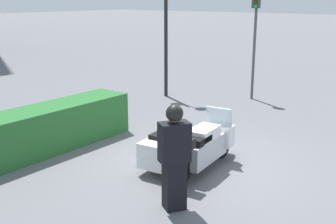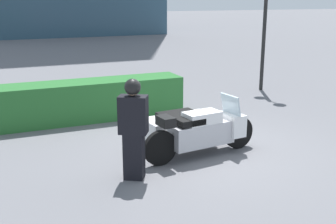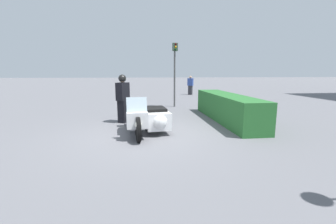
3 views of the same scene
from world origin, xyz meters
name	(u,v)px [view 3 (image 3 of 3)]	position (x,y,z in m)	size (l,w,h in m)	color
ground_plane	(145,135)	(0.00, 0.00, 0.00)	(160.00, 160.00, 0.00)	slate
police_motorcycle	(147,117)	(-0.29, 0.07, 0.47)	(2.51, 1.36, 1.16)	black
officer_rider	(123,97)	(-1.82, -0.75, 0.92)	(0.56, 0.49, 1.75)	black
hedge_bush_curbside	(226,107)	(-1.74, 3.14, 0.50)	(4.94, 0.96, 0.99)	#28662D
traffic_light_far	(175,65)	(-5.41, 1.69, 2.18)	(0.22, 0.28, 3.31)	#4C4C4C
pedestrian_bystander	(190,85)	(-11.89, 3.99, 0.78)	(0.46, 0.52, 1.56)	#2D2D33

